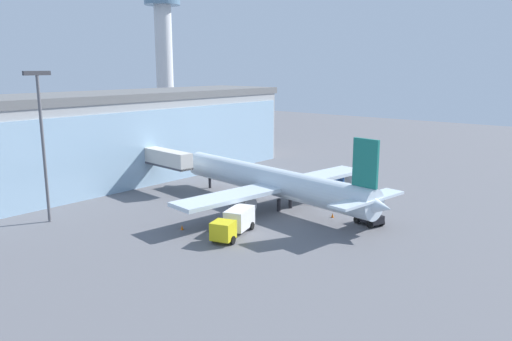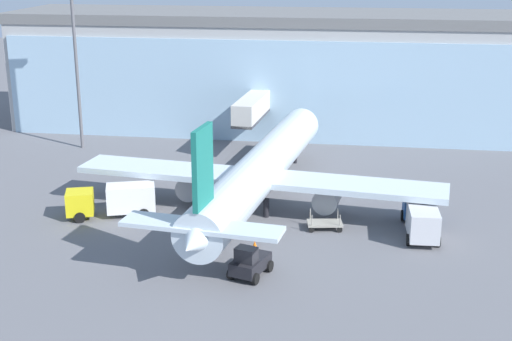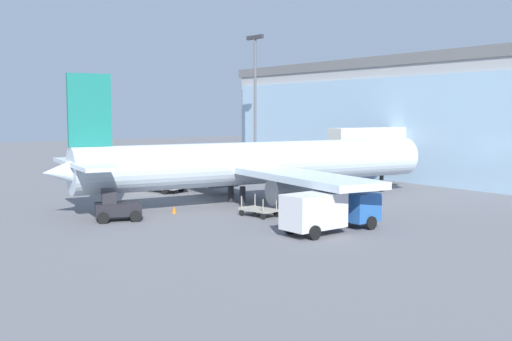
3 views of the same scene
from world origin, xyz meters
name	(u,v)px [view 2 (image 2 of 3)]	position (x,y,z in m)	size (l,w,h in m)	color
ground	(230,226)	(0.00, 0.00, 0.00)	(240.00, 240.00, 0.00)	slate
terminal_building	(270,70)	(0.00, 34.27, 7.13)	(63.91, 17.88, 14.26)	#A7A7A7
jet_bridge	(256,106)	(-0.63, 24.37, 4.74)	(3.75, 13.97, 6.13)	beige
apron_light_mast	(76,53)	(-20.15, 21.74, 10.63)	(3.20, 0.40, 17.81)	#59595E
airplane	(260,171)	(1.93, 4.49, 3.35)	(31.82, 36.38, 10.63)	silver
catering_truck	(115,200)	(-9.98, 1.15, 1.47)	(7.62, 4.15, 2.65)	yellow
fuel_truck	(421,217)	(15.13, -0.05, 1.47)	(2.50, 7.30, 2.65)	#2659A5
baggage_cart	(325,223)	(7.64, 0.14, 0.50)	(2.98, 1.94, 1.50)	#9E998C
pushback_tug	(250,263)	(2.67, -9.02, 0.97)	(3.05, 3.62, 2.30)	black
safety_cone_nose	(255,244)	(2.46, -4.12, 0.28)	(0.36, 0.36, 0.55)	orange
safety_cone_wingtip	(109,189)	(-12.38, 7.00, 0.28)	(0.36, 0.36, 0.55)	orange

